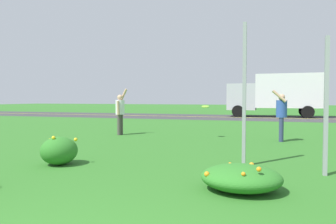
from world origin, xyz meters
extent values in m
plane|color=#2D6B23|center=(0.00, 11.29, 0.00)|extent=(120.00, 120.00, 0.00)
cube|color=#38383A|center=(0.00, 22.57, 0.00)|extent=(120.00, 7.20, 0.01)
cube|color=yellow|center=(0.00, 22.57, 0.01)|extent=(120.00, 0.16, 0.00)
ellipsoid|color=#2D7526|center=(1.03, 3.59, 0.19)|extent=(1.22, 1.11, 0.39)
sphere|color=orange|center=(1.10, 3.19, 0.35)|extent=(0.06, 0.06, 0.06)
sphere|color=orange|center=(1.17, 3.81, 0.35)|extent=(0.08, 0.08, 0.08)
sphere|color=orange|center=(1.00, 3.35, 0.24)|extent=(0.08, 0.08, 0.08)
sphere|color=orange|center=(0.56, 3.30, 0.28)|extent=(0.08, 0.08, 0.08)
sphere|color=orange|center=(0.83, 3.89, 0.33)|extent=(0.06, 0.06, 0.06)
sphere|color=orange|center=(1.46, 3.56, 0.25)|extent=(0.09, 0.09, 0.09)
sphere|color=orange|center=(1.30, 3.28, 0.41)|extent=(0.07, 0.07, 0.07)
ellipsoid|color=#2D7526|center=(-2.78, 4.34, 0.30)|extent=(0.75, 0.78, 0.59)
sphere|color=yellow|center=(-2.98, 4.32, 0.51)|extent=(0.08, 0.08, 0.08)
sphere|color=yellow|center=(-2.79, 4.18, 0.59)|extent=(0.07, 0.07, 0.07)
sphere|color=yellow|center=(-2.73, 4.55, 0.34)|extent=(0.08, 0.08, 0.08)
sphere|color=yellow|center=(-2.49, 4.51, 0.52)|extent=(0.08, 0.08, 0.08)
sphere|color=yellow|center=(-2.93, 4.37, 0.42)|extent=(0.07, 0.07, 0.07)
sphere|color=yellow|center=(-2.71, 4.11, 0.39)|extent=(0.06, 0.06, 0.06)
sphere|color=yellow|center=(-2.98, 4.25, 0.48)|extent=(0.07, 0.07, 0.07)
cube|color=#93969B|center=(0.93, 5.42, 1.47)|extent=(0.07, 0.10, 2.94)
cube|color=#93969B|center=(2.40, 5.04, 1.26)|extent=(0.07, 0.10, 2.51)
cylinder|color=silver|center=(-4.06, 9.76, 1.06)|extent=(0.34, 0.34, 0.55)
sphere|color=tan|center=(-4.06, 9.76, 1.44)|extent=(0.21, 0.21, 0.21)
cylinder|color=#4C4742|center=(-4.05, 9.84, 0.39)|extent=(0.14, 0.14, 0.78)
cylinder|color=#4C4742|center=(-4.06, 9.67, 0.39)|extent=(0.14, 0.14, 0.78)
cylinder|color=tan|center=(-4.00, 9.95, 1.53)|extent=(0.33, 0.10, 0.50)
cylinder|color=tan|center=(-4.04, 9.56, 1.04)|extent=(0.11, 0.09, 0.52)
cylinder|color=#2D4C9E|center=(1.78, 9.65, 1.06)|extent=(0.34, 0.34, 0.55)
sphere|color=tan|center=(1.78, 9.65, 1.44)|extent=(0.21, 0.21, 0.21)
cylinder|color=navy|center=(1.77, 9.56, 0.39)|extent=(0.14, 0.14, 0.78)
cylinder|color=navy|center=(1.78, 9.73, 0.39)|extent=(0.14, 0.14, 0.78)
cylinder|color=tan|center=(1.69, 9.45, 1.47)|extent=(0.45, 0.10, 0.41)
cylinder|color=tan|center=(1.76, 9.84, 1.04)|extent=(0.11, 0.09, 0.52)
cylinder|color=#8CD133|center=(-0.75, 9.77, 1.11)|extent=(0.26, 0.25, 0.08)
torus|color=#8CD133|center=(-0.75, 9.77, 1.11)|extent=(0.26, 0.25, 0.08)
cube|color=#B7BABF|center=(-0.72, 24.19, 1.52)|extent=(2.10, 2.30, 2.00)
cube|color=silver|center=(2.63, 24.19, 1.95)|extent=(4.60, 2.30, 2.50)
cylinder|color=black|center=(-0.92, 23.09, 0.44)|extent=(0.88, 0.26, 0.88)
cylinder|color=black|center=(-0.92, 25.29, 0.44)|extent=(0.88, 0.26, 0.88)
cylinder|color=black|center=(3.92, 23.09, 0.44)|extent=(0.88, 0.26, 0.88)
cylinder|color=black|center=(3.92, 25.29, 0.44)|extent=(0.88, 0.26, 0.88)
camera|label=1|loc=(1.45, -1.31, 1.39)|focal=34.19mm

